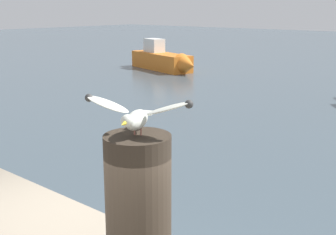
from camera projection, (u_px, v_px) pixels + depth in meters
mooring_post at (138, 211)px, 2.45m from camera, size 0.36×0.36×0.86m
seagull at (137, 115)px, 2.31m from camera, size 0.57×0.38×0.21m
boat_orange at (165, 61)px, 23.54m from camera, size 5.18×2.49×1.65m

